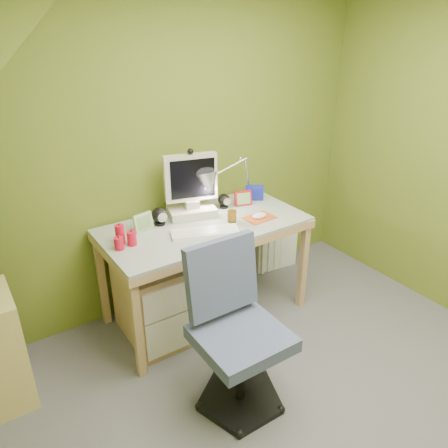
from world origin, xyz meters
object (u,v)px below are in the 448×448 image
desk (205,270)px  monitor (191,179)px  desk_lamp (242,169)px  radiator (273,246)px  task_chair (241,336)px

desk → monitor: (0.00, 0.18, 0.67)m
monitor → desk_lamp: monitor is taller
desk → desk_lamp: bearing=21.2°
radiator → monitor: bearing=-166.5°
monitor → radiator: bearing=21.1°
monitor → task_chair: bearing=-90.7°
radiator → desk_lamp: bearing=-159.9°
monitor → desk_lamp: bearing=14.4°
desk_lamp → task_chair: size_ratio=0.55×
desk_lamp → radiator: 0.96m
desk → desk_lamp: desk_lamp is taller
desk → radiator: bearing=17.0°
desk → monitor: monitor is taller
desk → desk_lamp: 0.82m
monitor → task_chair: 1.21m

